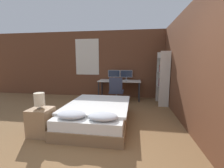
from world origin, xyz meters
TOP-DOWN VIEW (x-y plane):
  - ground_plane at (0.00, 0.00)m, footprint 20.00×20.00m
  - wall_back at (-0.02, 4.24)m, footprint 12.00×0.08m
  - wall_side_right at (1.80, 1.50)m, footprint 0.06×12.00m
  - bed at (-0.22, 1.42)m, footprint 1.46×2.05m
  - nightstand at (-1.20, 0.71)m, footprint 0.43×0.42m
  - bedside_lamp at (-1.20, 0.71)m, footprint 0.20×0.20m
  - desk at (0.06, 3.83)m, footprint 1.62×0.70m
  - monitor_left at (-0.19, 4.07)m, footprint 0.48×0.16m
  - monitor_right at (0.31, 4.07)m, footprint 0.48×0.16m
  - keyboard at (0.06, 3.58)m, footprint 0.36×0.13m
  - computer_mouse at (0.34, 3.58)m, footprint 0.07×0.05m
  - office_chair at (0.04, 3.07)m, footprint 0.52×0.52m
  - bookshelf at (1.60, 3.33)m, footprint 0.32×0.72m

SIDE VIEW (x-z plane):
  - ground_plane at x=0.00m, z-range 0.00..0.00m
  - bed at x=-0.22m, z-range -0.04..0.51m
  - nightstand at x=-1.20m, z-range 0.00..0.55m
  - office_chair at x=0.04m, z-range -0.09..0.86m
  - desk at x=0.06m, z-range 0.29..1.03m
  - bedside_lamp at x=-1.20m, z-range 0.58..0.89m
  - keyboard at x=0.06m, z-range 0.74..0.76m
  - computer_mouse at x=0.34m, z-range 0.74..0.78m
  - monitor_left at x=-0.19m, z-range 0.77..1.16m
  - monitor_right at x=0.31m, z-range 0.77..1.16m
  - bookshelf at x=1.60m, z-range 0.08..1.88m
  - wall_side_right at x=1.80m, z-range 0.00..2.70m
  - wall_back at x=-0.02m, z-range 0.00..2.70m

